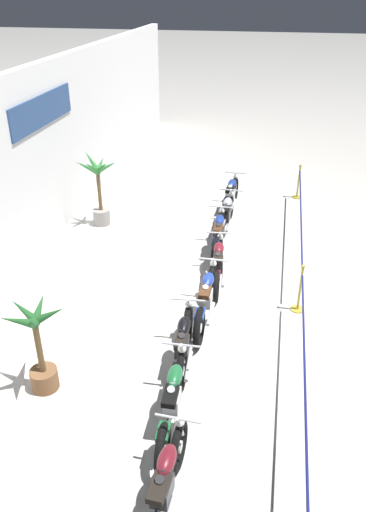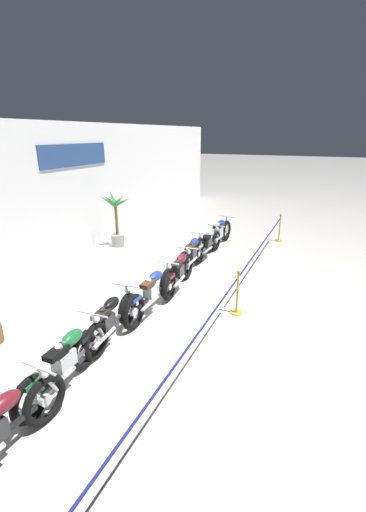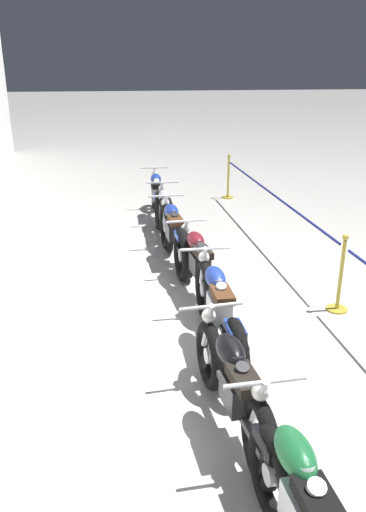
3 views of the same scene
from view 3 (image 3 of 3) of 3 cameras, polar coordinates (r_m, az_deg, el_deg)
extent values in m
plane|color=silver|center=(6.44, 7.73, -7.24)|extent=(120.00, 120.00, 0.00)
torus|color=black|center=(4.08, 8.82, -20.23)|extent=(0.71, 0.14, 0.71)
cylinder|color=silver|center=(4.08, 8.82, -20.23)|extent=(0.17, 0.09, 0.16)
cylinder|color=silver|center=(3.96, 8.61, -16.32)|extent=(0.30, 0.07, 0.59)
cylinder|color=silver|center=(3.32, 13.96, -23.94)|extent=(0.18, 0.12, 0.24)
cylinder|color=silver|center=(3.27, 14.61, -24.89)|extent=(0.18, 0.12, 0.24)
ellipsoid|color=#1E6B38|center=(3.40, 12.68, -21.09)|extent=(0.47, 0.23, 0.22)
cube|color=black|center=(3.20, 15.37, -25.71)|extent=(0.41, 0.21, 0.09)
cylinder|color=silver|center=(3.72, 9.40, -14.04)|extent=(0.06, 0.62, 0.04)
sphere|color=silver|center=(3.87, 8.87, -15.08)|extent=(0.14, 0.14, 0.14)
torus|color=black|center=(5.02, 3.06, -11.27)|extent=(0.70, 0.17, 0.69)
torus|color=black|center=(3.86, 10.07, -23.35)|extent=(0.70, 0.17, 0.69)
cylinder|color=silver|center=(5.02, 3.06, -11.27)|extent=(0.16, 0.09, 0.16)
cylinder|color=silver|center=(3.86, 10.07, -23.35)|extent=(0.16, 0.09, 0.16)
cylinder|color=silver|center=(4.95, 2.83, -7.96)|extent=(0.31, 0.08, 0.59)
cube|color=#2D2D30|center=(4.28, 6.30, -15.24)|extent=(0.37, 0.25, 0.26)
cylinder|color=#2D2D30|center=(4.19, 6.22, -12.71)|extent=(0.19, 0.12, 0.24)
cylinder|color=#2D2D30|center=(4.13, 6.60, -13.32)|extent=(0.19, 0.12, 0.24)
cylinder|color=silver|center=(4.19, 9.54, -18.79)|extent=(0.70, 0.12, 0.07)
cube|color=#47474C|center=(4.40, 6.00, -16.34)|extent=(1.26, 0.15, 0.06)
ellipsoid|color=black|center=(4.31, 5.42, -10.71)|extent=(0.47, 0.25, 0.22)
cube|color=black|center=(4.05, 7.04, -13.77)|extent=(0.41, 0.23, 0.09)
cube|color=black|center=(3.73, 10.00, -20.18)|extent=(0.33, 0.18, 0.08)
cylinder|color=silver|center=(4.73, 3.26, -5.76)|extent=(0.08, 0.62, 0.04)
sphere|color=silver|center=(4.87, 2.96, -6.82)|extent=(0.14, 0.14, 0.14)
torus|color=black|center=(6.30, 2.45, -3.81)|extent=(0.77, 0.13, 0.77)
torus|color=black|center=(4.95, 6.00, -11.38)|extent=(0.77, 0.13, 0.77)
cylinder|color=silver|center=(6.30, 2.45, -3.81)|extent=(0.18, 0.08, 0.18)
cylinder|color=silver|center=(4.95, 6.00, -11.38)|extent=(0.18, 0.08, 0.18)
cylinder|color=silver|center=(6.27, 2.34, -1.12)|extent=(0.30, 0.06, 0.59)
cube|color=silver|center=(5.50, 4.15, -5.91)|extent=(0.36, 0.22, 0.26)
cylinder|color=silver|center=(5.44, 4.11, -3.84)|extent=(0.18, 0.11, 0.24)
cylinder|color=silver|center=(5.37, 4.30, -4.21)|extent=(0.18, 0.11, 0.24)
cylinder|color=silver|center=(5.34, 6.31, -8.57)|extent=(0.70, 0.07, 0.07)
cube|color=black|center=(5.60, 4.00, -6.96)|extent=(1.26, 0.07, 0.06)
ellipsoid|color=navy|center=(5.59, 3.71, -2.48)|extent=(0.46, 0.22, 0.22)
cube|color=#4C2D19|center=(5.28, 4.52, -4.41)|extent=(0.40, 0.20, 0.09)
cube|color=navy|center=(4.85, 5.98, -8.33)|extent=(0.32, 0.16, 0.08)
cylinder|color=silver|center=(6.07, 2.57, 0.83)|extent=(0.04, 0.62, 0.04)
sphere|color=silver|center=(6.20, 2.41, -0.13)|extent=(0.14, 0.14, 0.14)
torus|color=black|center=(7.47, 0.39, 0.04)|extent=(0.71, 0.18, 0.70)
torus|color=black|center=(6.23, 3.51, -4.47)|extent=(0.71, 0.18, 0.70)
cylinder|color=silver|center=(7.47, 0.39, 0.04)|extent=(0.17, 0.09, 0.16)
cylinder|color=silver|center=(6.23, 3.51, -4.47)|extent=(0.17, 0.09, 0.16)
cylinder|color=silver|center=(7.46, 0.23, 2.31)|extent=(0.31, 0.08, 0.59)
cube|color=#2D2D30|center=(6.74, 1.93, -0.92)|extent=(0.38, 0.25, 0.26)
cylinder|color=#2D2D30|center=(6.70, 1.86, 0.79)|extent=(0.19, 0.12, 0.24)
cylinder|color=#2D2D30|center=(6.63, 2.05, 0.55)|extent=(0.19, 0.12, 0.24)
cylinder|color=silver|center=(6.56, 3.79, -2.90)|extent=(0.70, 0.12, 0.07)
cube|color=#47474C|center=(6.83, 1.81, -1.86)|extent=(1.13, 0.15, 0.06)
ellipsoid|color=maroon|center=(6.85, 1.45, 1.79)|extent=(0.48, 0.26, 0.22)
cube|color=black|center=(6.54, 2.26, 0.45)|extent=(0.41, 0.23, 0.09)
cube|color=maroon|center=(6.17, 3.42, -2.22)|extent=(0.33, 0.18, 0.08)
cylinder|color=silver|center=(7.28, 0.44, 4.03)|extent=(0.08, 0.62, 0.04)
sphere|color=silver|center=(7.39, 0.29, 3.17)|extent=(0.14, 0.14, 0.14)
torus|color=black|center=(8.67, -1.93, 3.40)|extent=(0.81, 0.16, 0.81)
torus|color=black|center=(7.34, -0.12, 0.10)|extent=(0.81, 0.16, 0.81)
cylinder|color=silver|center=(8.67, -1.93, 3.40)|extent=(0.19, 0.09, 0.19)
cylinder|color=silver|center=(7.34, -0.12, 0.10)|extent=(0.19, 0.09, 0.19)
cylinder|color=silver|center=(8.68, -2.05, 5.36)|extent=(0.31, 0.07, 0.59)
cube|color=#2D2D30|center=(7.91, -1.04, 2.87)|extent=(0.37, 0.23, 0.26)
cylinder|color=#2D2D30|center=(7.89, -1.11, 4.34)|extent=(0.18, 0.12, 0.24)
cylinder|color=#2D2D30|center=(7.81, -1.00, 4.17)|extent=(0.18, 0.12, 0.24)
cylinder|color=silver|center=(7.70, 0.38, 1.26)|extent=(0.70, 0.10, 0.07)
cube|color=black|center=(8.00, -1.10, 2.02)|extent=(1.14, 0.10, 0.06)
ellipsoid|color=navy|center=(8.05, -1.35, 5.12)|extent=(0.47, 0.24, 0.22)
cube|color=#4C2D19|center=(7.72, -0.88, 4.12)|extent=(0.41, 0.21, 0.09)
cube|color=navy|center=(7.29, -0.20, 2.35)|extent=(0.33, 0.17, 0.08)
cylinder|color=silver|center=(8.50, -1.95, 6.89)|extent=(0.06, 0.62, 0.04)
sphere|color=silver|center=(8.61, -2.03, 6.12)|extent=(0.14, 0.14, 0.14)
torus|color=black|center=(9.97, -2.37, 5.34)|extent=(0.68, 0.13, 0.68)
torus|color=black|center=(8.51, -1.62, 2.58)|extent=(0.68, 0.13, 0.68)
cylinder|color=silver|center=(9.97, -2.37, 5.34)|extent=(0.16, 0.09, 0.16)
cylinder|color=silver|center=(8.51, -1.62, 2.58)|extent=(0.16, 0.09, 0.16)
cylinder|color=silver|center=(9.98, -2.43, 7.05)|extent=(0.31, 0.07, 0.59)
cube|color=#2D2D30|center=(9.14, -2.01, 4.94)|extent=(0.37, 0.24, 0.26)
cylinder|color=#2D2D30|center=(9.13, -2.05, 6.22)|extent=(0.18, 0.12, 0.24)
cylinder|color=#2D2D30|center=(9.05, -2.01, 6.08)|extent=(0.18, 0.12, 0.24)
cylinder|color=silver|center=(8.91, -0.95, 3.57)|extent=(0.70, 0.10, 0.07)
cube|color=#47474C|center=(9.23, -2.02, 4.19)|extent=(1.23, 0.12, 0.06)
ellipsoid|color=#B7BABF|center=(9.30, -2.14, 6.87)|extent=(0.47, 0.24, 0.22)
cube|color=black|center=(8.96, -1.96, 6.06)|extent=(0.41, 0.22, 0.09)
cube|color=#B7BABF|center=(8.48, -1.67, 4.25)|extent=(0.33, 0.17, 0.08)
cylinder|color=silver|center=(9.82, -2.41, 8.41)|extent=(0.06, 0.62, 0.04)
sphere|color=silver|center=(9.93, -2.43, 7.72)|extent=(0.14, 0.14, 0.14)
torus|color=black|center=(11.17, -3.25, 7.28)|extent=(0.77, 0.18, 0.77)
torus|color=black|center=(9.71, -2.78, 5.18)|extent=(0.77, 0.18, 0.77)
cylinder|color=silver|center=(11.17, -3.25, 7.28)|extent=(0.18, 0.09, 0.18)
cylinder|color=silver|center=(9.71, -2.78, 5.18)|extent=(0.18, 0.09, 0.18)
cylinder|color=silver|center=(11.20, -3.30, 8.80)|extent=(0.31, 0.07, 0.59)
cube|color=silver|center=(10.35, -3.03, 7.09)|extent=(0.37, 0.24, 0.26)
cylinder|color=silver|center=(10.34, -3.06, 8.22)|extent=(0.18, 0.12, 0.24)
cylinder|color=silver|center=(10.26, -3.04, 8.12)|extent=(0.18, 0.12, 0.24)
cylinder|color=silver|center=(10.10, -2.12, 5.94)|extent=(0.70, 0.11, 0.07)
cube|color=black|center=(10.43, -3.03, 6.41)|extent=(1.21, 0.12, 0.06)
ellipsoid|color=navy|center=(10.52, -3.13, 8.77)|extent=(0.47, 0.24, 0.22)
cube|color=black|center=(10.17, -3.01, 8.12)|extent=(0.41, 0.22, 0.09)
cube|color=navy|center=(9.69, -2.82, 6.78)|extent=(0.33, 0.18, 0.08)
cylinder|color=silver|center=(11.04, -3.30, 10.04)|extent=(0.07, 0.62, 0.04)
sphere|color=silver|center=(11.14, -3.31, 9.41)|extent=(0.14, 0.14, 0.14)
cylinder|color=navy|center=(9.26, 9.78, 7.29)|extent=(5.78, 0.04, 0.04)
cylinder|color=gold|center=(6.92, 17.16, -5.81)|extent=(0.28, 0.28, 0.03)
cylinder|color=gold|center=(6.73, 17.59, -2.09)|extent=(0.05, 0.05, 0.95)
sphere|color=gold|center=(6.55, 18.08, 2.06)|extent=(0.08, 0.08, 0.08)
cylinder|color=gold|center=(12.27, 5.12, 6.70)|extent=(0.28, 0.28, 0.03)
cylinder|color=gold|center=(12.16, 5.19, 8.93)|extent=(0.05, 0.05, 0.95)
sphere|color=gold|center=(12.06, 5.28, 11.32)|extent=(0.08, 0.08, 0.08)
camera|label=1|loc=(4.77, 142.51, 20.93)|focal=35.00mm
camera|label=2|loc=(4.81, 99.56, 6.81)|focal=24.00mm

